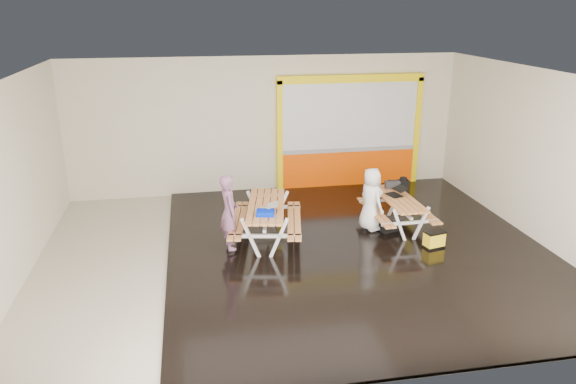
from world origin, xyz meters
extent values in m
cube|color=beige|center=(0.00, 0.00, -0.01)|extent=(10.00, 8.00, 0.01)
cube|color=white|center=(0.00, 0.00, 3.50)|extent=(10.00, 8.00, 0.01)
cube|color=beige|center=(0.00, 4.00, 1.75)|extent=(10.00, 0.01, 3.50)
cube|color=beige|center=(0.00, -4.00, 1.75)|extent=(10.00, 0.01, 3.50)
cube|color=beige|center=(-5.00, 0.00, 1.75)|extent=(0.01, 8.00, 3.50)
cube|color=beige|center=(5.00, 0.00, 1.75)|extent=(0.01, 8.00, 3.50)
cube|color=black|center=(1.25, 0.00, 0.03)|extent=(7.50, 7.98, 0.05)
cube|color=#F14A00|center=(2.20, 3.93, 0.50)|extent=(3.60, 0.12, 1.00)
cube|color=gray|center=(2.20, 3.93, 1.03)|extent=(3.60, 0.14, 0.10)
cube|color=silver|center=(2.20, 3.94, 1.94)|extent=(3.60, 0.08, 1.72)
cube|color=yellow|center=(0.33, 3.92, 1.45)|extent=(0.14, 0.16, 2.90)
cube|color=yellow|center=(4.07, 3.92, 1.45)|extent=(0.14, 0.16, 2.90)
cube|color=yellow|center=(2.20, 3.92, 2.90)|extent=(3.88, 0.16, 0.20)
cube|color=#D4884B|center=(-0.78, 0.73, 0.81)|extent=(0.51, 2.07, 0.04)
cube|color=#D4884B|center=(-0.64, 0.71, 0.81)|extent=(0.51, 2.07, 0.04)
cube|color=#D4884B|center=(-0.49, 0.68, 0.81)|extent=(0.51, 2.07, 0.04)
cube|color=#D4884B|center=(-0.35, 0.65, 0.81)|extent=(0.51, 2.07, 0.04)
cube|color=#D4884B|center=(-0.20, 0.63, 0.81)|extent=(0.51, 2.07, 0.04)
cube|color=white|center=(-0.90, -0.05, 0.44)|extent=(0.39, 0.13, 0.83)
cube|color=white|center=(-0.37, -0.15, 0.44)|extent=(0.39, 0.13, 0.83)
cube|color=white|center=(-0.64, -0.10, 0.49)|extent=(1.41, 0.32, 0.06)
cube|color=white|center=(-0.64, -0.10, 0.76)|extent=(0.70, 0.19, 0.06)
cube|color=white|center=(-0.62, 1.51, 0.44)|extent=(0.39, 0.13, 0.83)
cube|color=white|center=(-0.08, 1.41, 0.44)|extent=(0.39, 0.13, 0.83)
cube|color=white|center=(-0.35, 1.46, 0.49)|extent=(1.41, 0.32, 0.06)
cube|color=white|center=(-0.35, 1.46, 0.76)|extent=(0.70, 0.19, 0.06)
cube|color=white|center=(-0.49, 0.68, 0.60)|extent=(0.37, 1.69, 0.06)
cube|color=#D4884B|center=(-1.13, 0.80, 0.50)|extent=(0.50, 2.07, 0.04)
cube|color=#D4884B|center=(-0.99, 0.77, 0.50)|extent=(0.50, 2.07, 0.04)
cube|color=#D4884B|center=(0.00, 0.59, 0.50)|extent=(0.50, 2.07, 0.04)
cube|color=#D4884B|center=(0.14, 0.56, 0.50)|extent=(0.50, 2.07, 0.04)
cube|color=#D4884B|center=(2.16, 0.84, 0.72)|extent=(0.15, 1.83, 0.04)
cube|color=#D4884B|center=(2.29, 0.85, 0.72)|extent=(0.15, 1.83, 0.04)
cube|color=#D4884B|center=(2.42, 0.85, 0.72)|extent=(0.15, 1.83, 0.04)
cube|color=#D4884B|center=(2.55, 0.85, 0.72)|extent=(0.15, 1.83, 0.04)
cube|color=#D4884B|center=(2.68, 0.85, 0.72)|extent=(0.15, 1.83, 0.04)
cube|color=white|center=(2.19, 0.15, 0.39)|extent=(0.34, 0.06, 0.73)
cube|color=white|center=(2.67, 0.16, 0.39)|extent=(0.34, 0.06, 0.73)
cube|color=white|center=(2.43, 0.15, 0.43)|extent=(1.26, 0.08, 0.05)
cube|color=white|center=(2.43, 0.15, 0.67)|extent=(0.62, 0.07, 0.05)
cube|color=white|center=(2.17, 1.54, 0.39)|extent=(0.34, 0.06, 0.73)
cube|color=white|center=(2.64, 1.55, 0.39)|extent=(0.34, 0.06, 0.73)
cube|color=white|center=(2.40, 1.54, 0.43)|extent=(1.26, 0.08, 0.05)
cube|color=white|center=(2.40, 1.54, 0.67)|extent=(0.62, 0.07, 0.05)
cube|color=white|center=(2.42, 0.85, 0.54)|extent=(0.09, 1.50, 0.05)
cube|color=#D4884B|center=(1.85, 0.84, 0.44)|extent=(0.15, 1.83, 0.04)
cube|color=#D4884B|center=(1.98, 0.84, 0.44)|extent=(0.15, 1.83, 0.04)
cube|color=#D4884B|center=(2.86, 0.86, 0.44)|extent=(0.15, 1.83, 0.04)
cube|color=#D4884B|center=(2.98, 0.86, 0.44)|extent=(0.15, 1.83, 0.04)
imported|color=#7B4F6E|center=(-1.27, 0.32, 0.87)|extent=(0.43, 0.59, 1.51)
imported|color=white|center=(1.78, 0.78, 0.77)|extent=(0.61, 0.77, 1.36)
cube|color=silver|center=(-0.55, 0.35, 0.84)|extent=(0.29, 0.37, 0.02)
cube|color=silver|center=(-0.42, 0.32, 0.95)|extent=(0.27, 0.36, 0.06)
cube|color=silver|center=(-0.42, 0.32, 0.95)|extent=(0.23, 0.32, 0.05)
cube|color=black|center=(2.38, 1.00, 0.75)|extent=(0.33, 0.40, 0.02)
cube|color=black|center=(2.53, 1.05, 0.87)|extent=(0.31, 0.40, 0.07)
cube|color=silver|center=(2.53, 1.04, 0.87)|extent=(0.27, 0.35, 0.06)
cube|color=#001FC9|center=(-0.59, 0.11, 0.88)|extent=(0.38, 0.31, 0.10)
cube|color=black|center=(2.53, 1.52, 0.81)|extent=(0.34, 0.19, 0.15)
cylinder|color=black|center=(2.53, 1.52, 0.92)|extent=(0.25, 0.04, 0.02)
cube|color=black|center=(2.88, 1.74, 0.65)|extent=(0.27, 0.18, 0.36)
cylinder|color=black|center=(2.88, 1.74, 0.85)|extent=(0.18, 0.18, 0.09)
cube|color=black|center=(2.17, 0.71, 0.12)|extent=(0.46, 0.40, 0.15)
cube|color=black|center=(2.78, -0.28, 0.07)|extent=(0.45, 0.34, 0.04)
cube|color=yellow|center=(2.78, -0.28, 0.22)|extent=(0.42, 0.32, 0.30)
cube|color=black|center=(2.78, -0.28, 0.38)|extent=(0.45, 0.34, 0.03)
camera|label=1|loc=(-1.91, -9.57, 4.70)|focal=33.81mm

